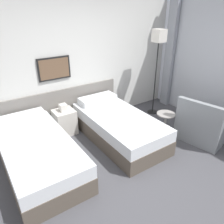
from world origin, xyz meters
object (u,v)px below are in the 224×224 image
object	(u,v)px
bed_near_door	(38,154)
nightstand	(65,121)
floor_lamp	(159,44)
side_table	(165,120)
bed_near_window	(118,126)
armchair	(202,126)

from	to	relation	value
bed_near_door	nightstand	xyz separation A→B (m)	(0.79, 0.77, 0.00)
floor_lamp	side_table	xyz separation A→B (m)	(-0.53, -0.89, -1.33)
bed_near_window	floor_lamp	size ratio (longest dim) A/B	1.04
bed_near_door	side_table	world-z (taller)	bed_near_door
floor_lamp	side_table	bearing A→B (deg)	-120.47
armchair	floor_lamp	bearing A→B (deg)	-13.23
side_table	floor_lamp	bearing A→B (deg)	59.53
bed_near_door	bed_near_window	world-z (taller)	same
bed_near_window	floor_lamp	distance (m)	2.03
bed_near_door	side_table	distance (m)	2.49
bed_near_door	armchair	distance (m)	3.09
bed_near_door	side_table	bearing A→B (deg)	-9.96
bed_near_window	side_table	bearing A→B (deg)	-26.31
side_table	nightstand	bearing A→B (deg)	144.16
bed_near_door	nightstand	world-z (taller)	nightstand
side_table	armchair	size ratio (longest dim) A/B	0.49
floor_lamp	bed_near_window	bearing A→B (deg)	-161.65
floor_lamp	armchair	bearing A→B (deg)	-91.33
nightstand	floor_lamp	xyz separation A→B (m)	(2.19, -0.31, 1.39)
bed_near_window	armchair	world-z (taller)	armchair
bed_near_door	nightstand	distance (m)	1.10
armchair	bed_near_window	bearing A→B (deg)	43.26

